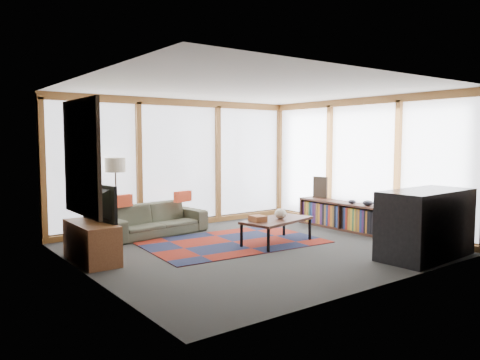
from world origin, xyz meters
TOP-DOWN VIEW (x-y plane):
  - ground at (0.00, 0.00)m, footprint 5.50×5.50m
  - room_envelope at (0.49, 0.56)m, footprint 5.52×5.02m
  - rug at (-0.05, 0.56)m, footprint 3.14×2.15m
  - sofa at (-0.86, 1.94)m, footprint 2.07×1.01m
  - pillow_left at (-1.48, 1.97)m, footprint 0.41×0.20m
  - pillow_right at (-0.25, 1.93)m, footprint 0.39×0.19m
  - floor_lamp at (-1.54, 2.08)m, footprint 0.37×0.37m
  - coffee_table at (0.50, 0.01)m, footprint 1.39×0.90m
  - book_stack at (0.12, 0.06)m, footprint 0.24×0.29m
  - vase at (0.57, -0.00)m, footprint 0.21×0.21m
  - bookshelf at (2.43, 0.17)m, footprint 0.40×2.18m
  - bowl_a at (2.41, -0.40)m, footprint 0.25×0.25m
  - bowl_b at (2.38, -0.05)m, footprint 0.19×0.19m
  - shelf_picture at (2.55, 0.96)m, footprint 0.09×0.35m
  - tv_console at (-2.46, 0.74)m, footprint 0.48×1.16m
  - television at (-2.40, 0.79)m, footprint 0.26×0.96m
  - bar_counter at (1.70, -2.03)m, footprint 1.66×0.84m

SIDE VIEW (x-z plane):
  - ground at x=0.00m, z-range 0.00..0.00m
  - rug at x=-0.05m, z-range 0.00..0.01m
  - coffee_table at x=0.50m, z-range 0.00..0.43m
  - bookshelf at x=2.43m, z-range 0.00..0.55m
  - tv_console at x=-2.46m, z-range 0.00..0.58m
  - sofa at x=-0.86m, z-range 0.00..0.58m
  - book_stack at x=0.12m, z-range 0.43..0.52m
  - bar_counter at x=1.70m, z-range 0.00..1.03m
  - vase at x=0.57m, z-range 0.43..0.61m
  - bowl_b at x=2.38m, z-range 0.55..0.62m
  - bowl_a at x=2.41m, z-range 0.55..0.65m
  - pillow_right at x=-0.25m, z-range 0.58..0.79m
  - pillow_left at x=-1.48m, z-range 0.58..0.80m
  - floor_lamp at x=-1.54m, z-range 0.00..1.46m
  - shelf_picture at x=2.55m, z-range 0.55..1.00m
  - television at x=-2.40m, z-range 0.58..1.13m
  - room_envelope at x=0.49m, z-range 0.23..2.85m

